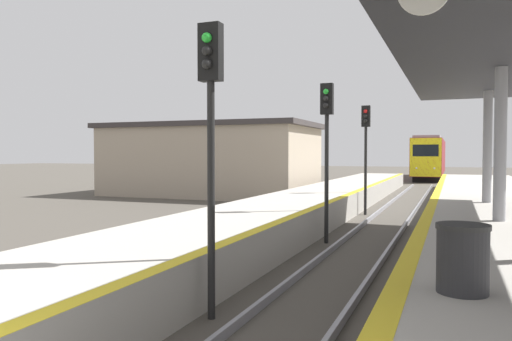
% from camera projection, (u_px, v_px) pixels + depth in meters
% --- Properties ---
extents(train, '(2.70, 18.86, 4.25)m').
position_uv_depth(train, '(430.00, 158.00, 52.33)').
color(train, black).
rests_on(train, ground).
extents(signal_near, '(0.36, 0.31, 4.67)m').
position_uv_depth(signal_near, '(211.00, 114.00, 7.82)').
color(signal_near, black).
rests_on(signal_near, ground).
extents(signal_mid, '(0.36, 0.31, 4.67)m').
position_uv_depth(signal_mid, '(327.00, 132.00, 14.51)').
color(signal_mid, black).
rests_on(signal_mid, ground).
extents(signal_far, '(0.36, 0.31, 4.67)m').
position_uv_depth(signal_far, '(366.00, 139.00, 21.26)').
color(signal_far, black).
rests_on(signal_far, ground).
extents(trash_bin, '(0.62, 0.62, 0.82)m').
position_uv_depth(trash_bin, '(463.00, 258.00, 5.93)').
color(trash_bin, '#262628').
rests_on(trash_bin, platform_right).
extents(station_building, '(13.18, 7.31, 4.49)m').
position_uv_depth(station_building, '(211.00, 159.00, 31.56)').
color(station_building, tan).
rests_on(station_building, ground).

